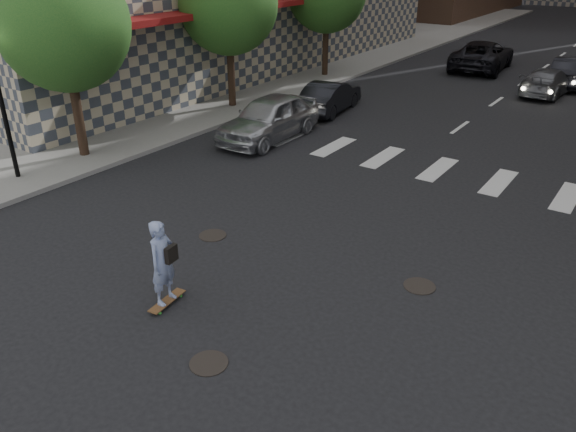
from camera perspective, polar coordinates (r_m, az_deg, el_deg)
name	(u,v)px	position (r m, az deg, el deg)	size (l,w,h in m)	color
ground	(244,281)	(12.59, -4.47, -6.55)	(160.00, 160.00, 0.00)	black
sidewalk_left	(264,63)	(35.93, -2.46, 15.27)	(13.00, 80.00, 0.15)	gray
tree_a	(67,18)	(19.92, -21.58, 18.23)	(4.20, 4.20, 6.60)	#382619
manhole_a	(209,363)	(10.44, -8.05, -14.58)	(0.70, 0.70, 0.02)	black
manhole_b	(213,235)	(14.51, -7.67, -1.96)	(0.70, 0.70, 0.02)	black
manhole_c	(419,286)	(12.68, 13.21, -6.94)	(0.70, 0.70, 0.02)	black
skateboarder	(163,263)	(11.52, -12.58, -4.66)	(0.51, 0.99, 1.92)	brown
silver_sedan	(269,118)	(21.46, -1.93, 9.94)	(1.95, 4.84, 1.65)	#B7B9BE
traffic_car_a	(330,97)	(25.26, 4.27, 12.01)	(1.44, 4.12, 1.36)	black
traffic_car_b	(548,82)	(30.96, 24.87, 12.27)	(1.79, 4.40, 1.28)	slate
traffic_car_c	(482,55)	(36.01, 19.14, 15.17)	(2.75, 5.95, 1.65)	black
traffic_car_e	(570,72)	(33.43, 26.72, 12.97)	(1.58, 4.52, 1.49)	black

